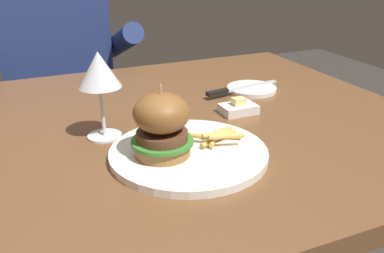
# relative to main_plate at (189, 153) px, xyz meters

# --- Properties ---
(dining_table) EXTENTS (1.21, 0.93, 0.74)m
(dining_table) POSITION_rel_main_plate_xyz_m (-0.02, 0.17, -0.09)
(dining_table) COLOR brown
(dining_table) RESTS_ON ground
(main_plate) EXTENTS (0.29, 0.29, 0.01)m
(main_plate) POSITION_rel_main_plate_xyz_m (0.00, 0.00, 0.00)
(main_plate) COLOR white
(main_plate) RESTS_ON dining_table
(burger_sandwich) EXTENTS (0.11, 0.11, 0.13)m
(burger_sandwich) POSITION_rel_main_plate_xyz_m (-0.05, 0.00, 0.06)
(burger_sandwich) COLOR #9E6B38
(burger_sandwich) RESTS_ON main_plate
(fries_pile) EXTENTS (0.11, 0.08, 0.03)m
(fries_pile) POSITION_rel_main_plate_xyz_m (0.06, 0.01, 0.02)
(fries_pile) COLOR gold
(fries_pile) RESTS_ON main_plate
(wine_glass) EXTENTS (0.08, 0.08, 0.17)m
(wine_glass) POSITION_rel_main_plate_xyz_m (-0.12, 0.15, 0.13)
(wine_glass) COLOR silver
(wine_glass) RESTS_ON dining_table
(bread_plate) EXTENTS (0.13, 0.13, 0.01)m
(bread_plate) POSITION_rel_main_plate_xyz_m (0.30, 0.28, -0.00)
(bread_plate) COLOR white
(bread_plate) RESTS_ON dining_table
(table_knife) EXTENTS (0.22, 0.05, 0.01)m
(table_knife) POSITION_rel_main_plate_xyz_m (0.25, 0.27, 0.01)
(table_knife) COLOR silver
(table_knife) RESTS_ON bread_plate
(butter_dish) EXTENTS (0.08, 0.06, 0.04)m
(butter_dish) POSITION_rel_main_plate_xyz_m (0.19, 0.15, 0.00)
(butter_dish) COLOR white
(butter_dish) RESTS_ON dining_table
(diner_person) EXTENTS (0.51, 0.36, 1.18)m
(diner_person) POSITION_rel_main_plate_xyz_m (-0.12, 0.91, -0.18)
(diner_person) COLOR #282833
(diner_person) RESTS_ON ground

